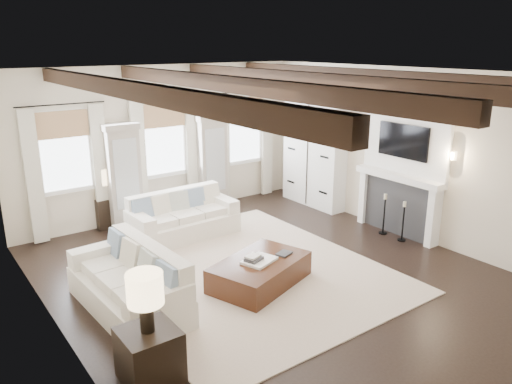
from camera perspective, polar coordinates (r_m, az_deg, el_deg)
ground at (r=8.25m, az=1.76°, el=-9.38°), size 7.50×7.50×0.00m
room_shell at (r=8.75m, az=2.14°, el=5.25°), size 6.54×7.54×3.22m
area_rug at (r=8.31m, az=-1.56°, el=-9.10°), size 4.12×4.81×0.02m
sofa_back at (r=9.77m, az=-8.47°, el=-3.03°), size 2.07×0.98×0.88m
sofa_left at (r=7.33m, az=-13.97°, el=-10.23°), size 1.07×2.18×0.91m
ottoman at (r=7.84m, az=0.43°, el=-9.18°), size 1.77×1.41×0.41m
tray at (r=7.70m, az=0.37°, el=-7.83°), size 0.59×0.52×0.04m
book_lower at (r=7.66m, az=-0.25°, el=-7.65°), size 0.31×0.27×0.04m
book_upper at (r=7.66m, az=-0.35°, el=-7.35°), size 0.26×0.23×0.03m
book_loose at (r=7.97m, az=3.22°, el=-7.04°), size 0.28×0.25×0.03m
side_table_front at (r=5.94m, az=-12.07°, el=-17.73°), size 0.61×0.61×0.61m
lamp_front at (r=5.54m, az=-12.56°, el=-11.11°), size 0.40×0.40×0.69m
side_table_back at (r=10.63m, az=-16.85°, el=-2.24°), size 0.41×0.41×0.61m
lamp_back at (r=10.42m, az=-17.18°, el=1.57°), size 0.36×0.36×0.63m
candlestick_near at (r=9.85m, az=16.43°, el=-3.58°), size 0.16×0.16×0.78m
candlestick_far at (r=10.11m, az=14.41°, el=-2.81°), size 0.16×0.16×0.81m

